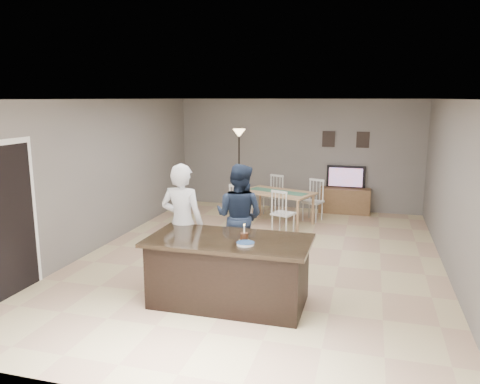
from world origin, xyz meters
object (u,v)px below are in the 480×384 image
(woman, at_px, (182,223))
(plate_stack, at_px, (245,244))
(man, at_px, (239,216))
(dining_table, at_px, (278,197))
(birthday_cake, at_px, (244,237))
(tv_console, at_px, (345,201))
(kitchen_island, at_px, (229,271))
(floor_lamp, at_px, (239,148))
(television, at_px, (346,177))

(woman, relative_size, plate_stack, 7.89)
(man, xyz_separation_m, dining_table, (0.07, 2.85, -0.26))
(birthday_cake, relative_size, plate_stack, 0.97)
(tv_console, distance_m, woman, 5.47)
(man, xyz_separation_m, birthday_cake, (0.45, -1.37, 0.10))
(kitchen_island, relative_size, woman, 1.20)
(tv_console, xyz_separation_m, dining_table, (-1.37, -1.37, 0.29))
(plate_stack, xyz_separation_m, dining_table, (-0.45, 4.40, -0.33))
(woman, height_order, dining_table, woman)
(kitchen_island, height_order, floor_lamp, floor_lamp)
(television, bearing_deg, plate_stack, 81.06)
(man, distance_m, dining_table, 2.86)
(man, relative_size, plate_stack, 7.49)
(man, relative_size, birthday_cake, 7.75)
(dining_table, distance_m, floor_lamp, 1.66)
(birthday_cake, height_order, floor_lamp, floor_lamp)
(plate_stack, bearing_deg, dining_table, 95.80)
(woman, relative_size, floor_lamp, 0.90)
(man, xyz_separation_m, floor_lamp, (-1.03, 3.63, 0.70))
(kitchen_island, height_order, dining_table, dining_table)
(kitchen_island, bearing_deg, tv_console, 77.84)
(television, xyz_separation_m, plate_stack, (-0.92, -5.84, 0.05))
(woman, xyz_separation_m, plate_stack, (1.17, -0.75, 0.02))
(television, height_order, dining_table, television)
(man, bearing_deg, floor_lamp, -63.56)
(tv_console, distance_m, television, 0.57)
(television, distance_m, man, 4.53)
(dining_table, bearing_deg, television, 65.97)
(birthday_cake, bearing_deg, tv_console, 79.99)
(tv_console, relative_size, plate_stack, 5.28)
(dining_table, bearing_deg, woman, -81.75)
(television, relative_size, birthday_cake, 4.15)
(television, height_order, floor_lamp, floor_lamp)
(television, distance_m, plate_stack, 5.91)
(plate_stack, bearing_deg, kitchen_island, 144.31)
(floor_lamp, bearing_deg, man, -74.21)
(tv_console, xyz_separation_m, birthday_cake, (-0.99, -5.59, 0.65))
(dining_table, xyz_separation_m, floor_lamp, (-1.10, 0.78, 0.96))
(kitchen_island, xyz_separation_m, woman, (-0.89, 0.55, 0.44))
(kitchen_island, relative_size, plate_stack, 9.45)
(woman, distance_m, floor_lamp, 4.50)
(woman, distance_m, man, 1.03)
(kitchen_island, xyz_separation_m, plate_stack, (0.28, -0.20, 0.46))
(plate_stack, height_order, floor_lamp, floor_lamp)
(tv_console, relative_size, woman, 0.67)
(tv_console, xyz_separation_m, floor_lamp, (-2.47, -0.59, 1.25))
(birthday_cake, height_order, plate_stack, birthday_cake)
(plate_stack, bearing_deg, woman, 147.29)
(kitchen_island, distance_m, dining_table, 4.21)
(tv_console, xyz_separation_m, woman, (-2.09, -5.02, 0.60))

